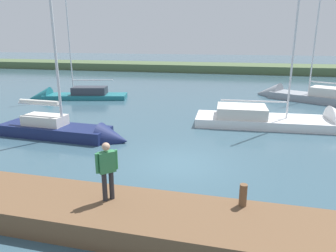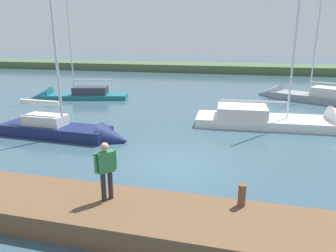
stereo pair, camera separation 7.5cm
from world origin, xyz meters
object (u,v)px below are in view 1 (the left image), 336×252
object	(u,v)px
sailboat_inner_slip	(70,97)
person_on_dock	(107,167)
sailboat_far_right	(69,133)
sailboat_behind_pier	(295,125)
mooring_post_far	(243,195)
sailboat_outer_mooring	(296,97)

from	to	relation	value
sailboat_inner_slip	person_on_dock	distance (m)	20.63
person_on_dock	sailboat_far_right	bearing A→B (deg)	-6.64
sailboat_far_right	sailboat_behind_pier	bearing A→B (deg)	25.61
mooring_post_far	sailboat_far_right	bearing A→B (deg)	-34.12
mooring_post_far	person_on_dock	distance (m)	3.86
sailboat_outer_mooring	sailboat_inner_slip	bearing A→B (deg)	40.94
sailboat_outer_mooring	person_on_dock	bearing A→B (deg)	97.12
mooring_post_far	sailboat_inner_slip	distance (m)	22.47
sailboat_behind_pier	mooring_post_far	bearing A→B (deg)	-108.14
sailboat_far_right	sailboat_inner_slip	bearing A→B (deg)	123.21
sailboat_inner_slip	person_on_dock	bearing A→B (deg)	110.07
sailboat_behind_pier	sailboat_outer_mooring	size ratio (longest dim) A/B	1.13
mooring_post_far	sailboat_outer_mooring	xyz separation A→B (m)	(-4.44, -21.06, -0.79)
sailboat_far_right	person_on_dock	bearing A→B (deg)	-48.86
sailboat_inner_slip	sailboat_far_right	distance (m)	11.94
sailboat_inner_slip	sailboat_behind_pier	bearing A→B (deg)	150.51
sailboat_behind_pier	sailboat_far_right	world-z (taller)	sailboat_behind_pier
person_on_dock	sailboat_outer_mooring	bearing A→B (deg)	-65.97
mooring_post_far	person_on_dock	world-z (taller)	person_on_dock
mooring_post_far	sailboat_inner_slip	bearing A→B (deg)	-47.21
sailboat_outer_mooring	sailboat_far_right	bearing A→B (deg)	75.35
sailboat_outer_mooring	mooring_post_far	bearing A→B (deg)	105.95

